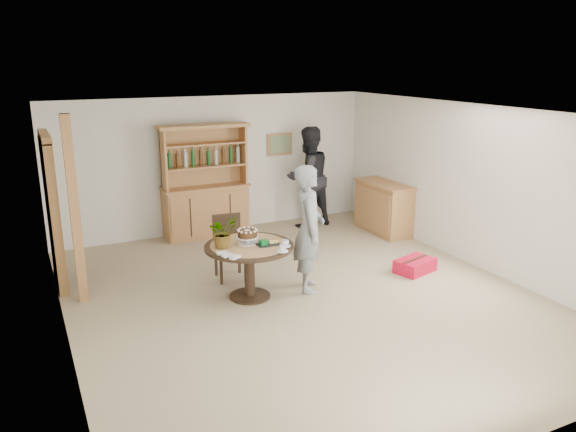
{
  "coord_description": "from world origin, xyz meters",
  "views": [
    {
      "loc": [
        -3.29,
        -6.28,
        3.17
      ],
      "look_at": [
        -0.01,
        0.42,
        1.05
      ],
      "focal_mm": 35.0,
      "sensor_mm": 36.0,
      "label": 1
    }
  ],
  "objects_px": {
    "sideboard": "(383,207)",
    "dining_chair": "(229,243)",
    "hutch": "(206,199)",
    "dining_table": "(249,255)",
    "adult_person": "(308,177)",
    "red_suitcase": "(415,265)",
    "teen_boy": "(309,229)"
  },
  "relations": [
    {
      "from": "dining_chair",
      "to": "adult_person",
      "type": "xyz_separation_m",
      "value": [
        2.29,
        1.82,
        0.43
      ]
    },
    {
      "from": "sideboard",
      "to": "teen_boy",
      "type": "bearing_deg",
      "value": -144.89
    },
    {
      "from": "sideboard",
      "to": "dining_chair",
      "type": "xyz_separation_m",
      "value": [
        -3.37,
        -0.85,
        0.06
      ]
    },
    {
      "from": "dining_table",
      "to": "teen_boy",
      "type": "xyz_separation_m",
      "value": [
        0.85,
        -0.1,
        0.29
      ]
    },
    {
      "from": "dining_table",
      "to": "dining_chair",
      "type": "bearing_deg",
      "value": 89.35
    },
    {
      "from": "sideboard",
      "to": "dining_chair",
      "type": "distance_m",
      "value": 3.48
    },
    {
      "from": "sideboard",
      "to": "dining_chair",
      "type": "height_order",
      "value": "dining_chair"
    },
    {
      "from": "sideboard",
      "to": "red_suitcase",
      "type": "height_order",
      "value": "sideboard"
    },
    {
      "from": "adult_person",
      "to": "dining_table",
      "type": "bearing_deg",
      "value": 37.85
    },
    {
      "from": "hutch",
      "to": "dining_chair",
      "type": "bearing_deg",
      "value": -98.99
    },
    {
      "from": "sideboard",
      "to": "dining_table",
      "type": "relative_size",
      "value": 1.05
    },
    {
      "from": "dining_table",
      "to": "red_suitcase",
      "type": "xyz_separation_m",
      "value": [
        2.63,
        -0.23,
        -0.5
      ]
    },
    {
      "from": "dining_table",
      "to": "dining_chair",
      "type": "distance_m",
      "value": 0.83
    },
    {
      "from": "sideboard",
      "to": "dining_table",
      "type": "bearing_deg",
      "value": -153.59
    },
    {
      "from": "dining_table",
      "to": "adult_person",
      "type": "bearing_deg",
      "value": 49.0
    },
    {
      "from": "sideboard",
      "to": "teen_boy",
      "type": "relative_size",
      "value": 0.71
    },
    {
      "from": "dining_chair",
      "to": "teen_boy",
      "type": "relative_size",
      "value": 0.53
    },
    {
      "from": "hutch",
      "to": "teen_boy",
      "type": "distance_m",
      "value": 3.07
    },
    {
      "from": "hutch",
      "to": "dining_chair",
      "type": "xyz_separation_m",
      "value": [
        -0.33,
        -2.09,
        -0.15
      ]
    },
    {
      "from": "dining_table",
      "to": "adult_person",
      "type": "height_order",
      "value": "adult_person"
    },
    {
      "from": "hutch",
      "to": "sideboard",
      "type": "distance_m",
      "value": 3.29
    },
    {
      "from": "adult_person",
      "to": "red_suitcase",
      "type": "relative_size",
      "value": 2.8
    },
    {
      "from": "teen_boy",
      "to": "sideboard",
      "type": "bearing_deg",
      "value": -30.04
    },
    {
      "from": "adult_person",
      "to": "dining_chair",
      "type": "bearing_deg",
      "value": 27.29
    },
    {
      "from": "sideboard",
      "to": "dining_table",
      "type": "xyz_separation_m",
      "value": [
        -3.38,
        -1.68,
        0.13
      ]
    },
    {
      "from": "hutch",
      "to": "red_suitcase",
      "type": "relative_size",
      "value": 2.97
    },
    {
      "from": "sideboard",
      "to": "dining_table",
      "type": "distance_m",
      "value": 3.78
    },
    {
      "from": "sideboard",
      "to": "dining_chair",
      "type": "bearing_deg",
      "value": -165.85
    },
    {
      "from": "hutch",
      "to": "dining_chair",
      "type": "relative_size",
      "value": 2.16
    },
    {
      "from": "red_suitcase",
      "to": "dining_chair",
      "type": "bearing_deg",
      "value": 141.82
    },
    {
      "from": "teen_boy",
      "to": "adult_person",
      "type": "relative_size",
      "value": 0.93
    },
    {
      "from": "dining_chair",
      "to": "adult_person",
      "type": "bearing_deg",
      "value": 45.24
    }
  ]
}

